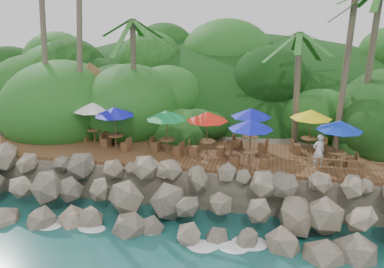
# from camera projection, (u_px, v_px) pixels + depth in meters

# --- Properties ---
(ground) EXTENTS (140.00, 140.00, 0.00)m
(ground) POSITION_uv_depth(u_px,v_px,m) (166.00, 242.00, 18.59)
(ground) COLOR #19514F
(ground) RESTS_ON ground
(land_base) EXTENTS (32.00, 25.20, 2.10)m
(land_base) POSITION_uv_depth(u_px,v_px,m) (216.00, 126.00, 33.27)
(land_base) COLOR gray
(land_base) RESTS_ON ground
(jungle_hill) EXTENTS (44.80, 28.00, 15.40)m
(jungle_hill) POSITION_uv_depth(u_px,v_px,m) (226.00, 116.00, 40.61)
(jungle_hill) COLOR #143811
(jungle_hill) RESTS_ON ground
(seawall) EXTENTS (29.00, 4.00, 2.30)m
(seawall) POSITION_uv_depth(u_px,v_px,m) (176.00, 200.00, 20.13)
(seawall) COLOR gray
(seawall) RESTS_ON ground
(terrace) EXTENTS (26.00, 5.00, 0.20)m
(terrace) POSITION_uv_depth(u_px,v_px,m) (192.00, 154.00, 23.57)
(terrace) COLOR brown
(terrace) RESTS_ON land_base
(jungle_foliage) EXTENTS (44.00, 16.00, 12.00)m
(jungle_foliage) POSITION_uv_depth(u_px,v_px,m) (214.00, 142.00, 32.64)
(jungle_foliage) COLOR #143811
(jungle_foliage) RESTS_ON ground
(foam_line) EXTENTS (25.20, 0.80, 0.06)m
(foam_line) POSITION_uv_depth(u_px,v_px,m) (168.00, 238.00, 18.86)
(foam_line) COLOR white
(foam_line) RESTS_ON ground
(palapa) EXTENTS (5.39, 5.39, 4.60)m
(palapa) POSITION_uv_depth(u_px,v_px,m) (91.00, 79.00, 27.32)
(palapa) COLOR brown
(palapa) RESTS_ON ground
(dining_clusters) EXTENTS (21.64, 5.49, 2.55)m
(dining_clusters) POSITION_uv_depth(u_px,v_px,m) (217.00, 117.00, 22.89)
(dining_clusters) COLOR brown
(dining_clusters) RESTS_ON terrace
(railing) EXTENTS (6.10, 0.10, 1.00)m
(railing) POSITION_uv_depth(u_px,v_px,m) (353.00, 168.00, 19.56)
(railing) COLOR brown
(railing) RESTS_ON terrace
(waiter) EXTENTS (0.80, 0.69, 1.86)m
(waiter) POSITION_uv_depth(u_px,v_px,m) (319.00, 151.00, 20.88)
(waiter) COLOR silver
(waiter) RESTS_ON terrace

